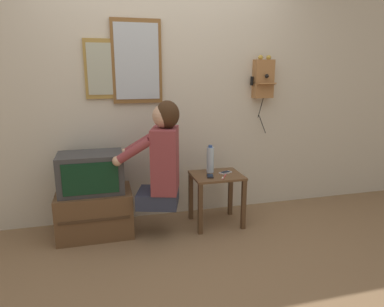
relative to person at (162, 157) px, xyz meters
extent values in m
plane|color=#846647|center=(0.10, -0.57, -0.75)|extent=(14.00, 14.00, 0.00)
cube|color=beige|center=(0.10, 0.50, 0.52)|extent=(6.80, 0.05, 2.55)
cube|color=brown|center=(0.55, 0.10, -0.25)|extent=(0.48, 0.40, 0.02)
cube|color=#523822|center=(0.33, -0.07, -0.51)|extent=(0.04, 0.04, 0.49)
cube|color=#523822|center=(0.77, -0.07, -0.51)|extent=(0.04, 0.04, 0.49)
cube|color=#523822|center=(0.33, 0.28, -0.51)|extent=(0.04, 0.04, 0.49)
cube|color=#523822|center=(0.77, 0.28, -0.51)|extent=(0.04, 0.04, 0.49)
cube|color=#2D3347|center=(-0.04, 0.01, -0.39)|extent=(0.44, 0.42, 0.14)
cube|color=brown|center=(0.03, -0.01, -0.03)|extent=(0.31, 0.39, 0.58)
sphere|color=tan|center=(0.03, -0.01, 0.36)|extent=(0.21, 0.21, 0.21)
ellipsoid|color=#382314|center=(0.05, -0.02, 0.37)|extent=(0.26, 0.27, 0.24)
cylinder|color=brown|center=(-0.26, -0.08, 0.08)|extent=(0.33, 0.17, 0.24)
cylinder|color=brown|center=(-0.17, 0.20, 0.08)|extent=(0.33, 0.17, 0.24)
sphere|color=tan|center=(-0.39, -0.03, -0.01)|extent=(0.09, 0.09, 0.09)
sphere|color=tan|center=(-0.31, 0.25, -0.01)|extent=(0.09, 0.09, 0.09)
cube|color=brown|center=(-0.61, 0.18, -0.54)|extent=(0.67, 0.45, 0.42)
cube|color=#432E1C|center=(-0.61, -0.05, -0.52)|extent=(0.60, 0.01, 0.02)
cube|color=#38383A|center=(-0.62, 0.18, -0.16)|extent=(0.57, 0.36, 0.36)
cube|color=black|center=(-0.62, 0.00, -0.16)|extent=(0.47, 0.01, 0.28)
cube|color=#9E6B3D|center=(1.15, 0.42, 0.66)|extent=(0.20, 0.11, 0.39)
cube|color=#9E6B3D|center=(1.15, 0.33, 0.61)|extent=(0.18, 0.07, 0.03)
sphere|color=#B79338|center=(1.10, 0.41, 0.87)|extent=(0.05, 0.05, 0.05)
sphere|color=#B79338|center=(1.19, 0.41, 0.87)|extent=(0.05, 0.05, 0.05)
cone|color=black|center=(1.15, 0.31, 0.68)|extent=(0.04, 0.05, 0.04)
cylinder|color=black|center=(1.02, 0.42, 0.64)|extent=(0.03, 0.03, 0.09)
cylinder|color=black|center=(1.13, 0.40, 0.36)|extent=(0.04, 0.04, 0.22)
cylinder|color=black|center=(1.16, 0.41, 0.18)|extent=(0.07, 0.06, 0.19)
cube|color=olive|center=(-0.44, 0.46, 0.75)|extent=(0.38, 0.02, 0.54)
cube|color=#A8AD99|center=(-0.44, 0.45, 0.75)|extent=(0.33, 0.01, 0.47)
cube|color=brown|center=(-0.14, 0.46, 0.82)|extent=(0.47, 0.03, 0.77)
cube|color=#B2BCC6|center=(-0.14, 0.44, 0.82)|extent=(0.41, 0.01, 0.70)
cube|color=black|center=(0.47, 0.05, -0.23)|extent=(0.09, 0.13, 0.01)
cube|color=black|center=(0.47, 0.05, -0.23)|extent=(0.07, 0.11, 0.00)
cube|color=silver|center=(0.65, 0.12, -0.23)|extent=(0.14, 0.10, 0.01)
cube|color=black|center=(0.65, 0.12, -0.23)|extent=(0.11, 0.09, 0.00)
cylinder|color=#ADC6DB|center=(0.51, 0.19, -0.11)|extent=(0.07, 0.07, 0.25)
cylinder|color=#2D4C8C|center=(0.51, 0.19, 0.02)|extent=(0.04, 0.04, 0.02)
cylinder|color=#D83F4C|center=(0.59, -0.01, -0.23)|extent=(0.09, 0.14, 0.01)
cube|color=white|center=(0.55, -0.07, -0.22)|extent=(0.02, 0.03, 0.01)
camera|label=1|loc=(-0.49, -2.91, 0.74)|focal=32.00mm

